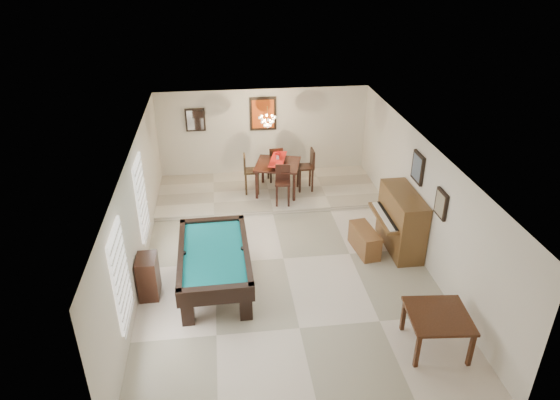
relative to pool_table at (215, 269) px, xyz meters
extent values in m
cube|color=beige|center=(1.49, 0.82, -0.43)|extent=(6.00, 9.00, 0.02)
cube|color=silver|center=(1.49, 5.32, 0.88)|extent=(6.00, 0.04, 2.60)
cube|color=silver|center=(1.49, -3.68, 0.88)|extent=(6.00, 0.04, 2.60)
cube|color=silver|center=(-1.51, 0.82, 0.88)|extent=(0.04, 9.00, 2.60)
cube|color=silver|center=(4.49, 0.82, 0.88)|extent=(0.04, 9.00, 2.60)
cube|color=white|center=(1.49, 0.82, 2.18)|extent=(6.00, 9.00, 0.04)
cube|color=beige|center=(1.49, 4.07, -0.36)|extent=(6.00, 2.50, 0.12)
cube|color=white|center=(-1.48, -1.38, 0.98)|extent=(0.06, 1.00, 1.70)
cube|color=white|center=(-1.48, 1.42, 0.98)|extent=(0.06, 1.00, 1.70)
cube|color=brown|center=(3.33, 0.91, -0.14)|extent=(0.51, 1.04, 0.56)
cube|color=black|center=(-1.29, -0.09, 0.01)|extent=(0.38, 0.57, 0.86)
cube|color=#D84C14|center=(1.49, 5.28, 1.48)|extent=(0.75, 0.06, 0.95)
cube|color=white|center=(-0.41, 5.28, 1.38)|extent=(0.55, 0.06, 0.65)
cube|color=slate|center=(4.45, 1.12, 1.48)|extent=(0.06, 0.55, 0.65)
cube|color=gray|center=(4.45, -0.18, 1.28)|extent=(0.06, 0.45, 0.55)
camera|label=1|loc=(0.27, -8.27, 5.82)|focal=32.00mm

